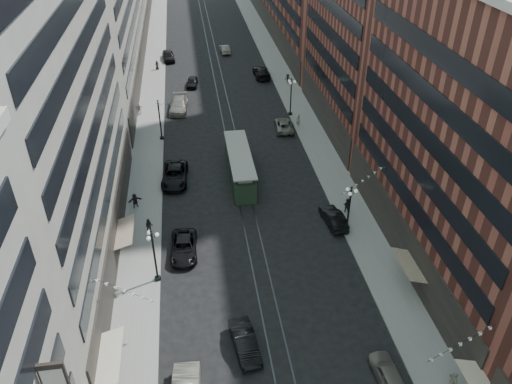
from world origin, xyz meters
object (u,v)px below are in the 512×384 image
lamppost_sw_far (154,254)px  car_12 (261,72)px  car_11 (284,125)px  car_7 (175,175)px  lamppost_se_far (349,209)px  pedestrian_4 (453,382)px  streetcar (240,166)px  pedestrian_2 (149,226)px  car_8 (179,105)px  pedestrian_5 (135,200)px  car_2 (184,247)px  lamppost_sw_mid (160,119)px  pedestrian_9 (288,79)px  car_14 (225,49)px  pedestrian_6 (139,109)px  car_13 (192,82)px  pedestrian_8 (298,120)px  car_4 (388,374)px  car_9 (168,56)px  pedestrian_7 (347,205)px  lamppost_se_mid (291,96)px  pedestrian_extra_0 (157,65)px  car_5 (245,343)px

lamppost_sw_far → car_12: 50.83m
car_11 → car_7: bearing=42.0°
lamppost_se_far → pedestrian_4: 18.41m
lamppost_se_far → car_11: lamppost_se_far is taller
streetcar → pedestrian_2: streetcar is taller
streetcar → car_8: size_ratio=1.90×
lamppost_sw_far → pedestrian_4: size_ratio=2.94×
pedestrian_5 → car_2: bearing=-79.6°
lamppost_sw_mid → pedestrian_9: size_ratio=3.57×
car_14 → pedestrian_6: 30.22m
car_11 → car_13: car_13 is taller
pedestrian_4 → pedestrian_6: 54.89m
pedestrian_5 → pedestrian_8: pedestrian_8 is taller
car_8 → car_14: bearing=75.9°
car_4 → car_9: car_9 is taller
car_7 → pedestrian_7: (17.82, -8.79, 0.13)m
lamppost_se_mid → lamppost_se_far: bearing=-90.0°
car_7 → car_11: size_ratio=1.24×
car_8 → pedestrian_5: size_ratio=3.78×
car_8 → pedestrian_extra_0: bearing=107.0°
pedestrian_6 → pedestrian_8: size_ratio=0.90×
car_2 → car_11: size_ratio=1.06×
lamppost_sw_far → car_12: (16.60, 47.99, -2.23)m
car_4 → car_8: car_8 is taller
pedestrian_2 → car_8: car_8 is taller
lamppost_sw_mid → car_4: lamppost_sw_mid is taller
pedestrian_4 → car_7: 35.85m
streetcar → car_5: bearing=-95.7°
pedestrian_4 → car_9: size_ratio=0.36×
pedestrian_4 → car_14: (-8.97, 75.80, -0.35)m
car_2 → pedestrian_2: bearing=135.5°
car_14 → pedestrian_8: pedestrian_8 is taller
car_2 → pedestrian_6: pedestrian_6 is taller
car_8 → car_9: car_8 is taller
pedestrian_5 → lamppost_se_mid: bearing=23.5°
car_4 → car_13: (-11.74, 58.11, -0.02)m
streetcar → car_4: streetcar is taller
pedestrian_8 → car_9: bearing=-88.6°
pedestrian_7 → pedestrian_8: bearing=-51.2°
lamppost_se_mid → pedestrian_9: bearing=80.6°
lamppost_sw_far → car_2: size_ratio=1.04×
pedestrian_8 → pedestrian_extra_0: bearing=-81.2°
pedestrian_9 → lamppost_sw_far: bearing=-103.3°
lamppost_se_mid → pedestrian_9: size_ratio=3.57×
car_8 → pedestrian_9: bearing=29.5°
lamppost_se_mid → pedestrian_extra_0: bearing=131.9°
car_5 → pedestrian_6: bearing=95.2°
lamppost_sw_mid → car_14: (11.53, 34.62, -2.36)m
lamppost_sw_far → car_13: 45.73m
car_9 → car_14: 11.10m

